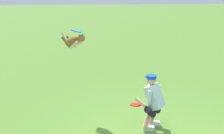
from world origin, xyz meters
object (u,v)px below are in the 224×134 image
object	(u,v)px
dog	(74,41)
frisbee_held	(136,105)
person	(153,101)
frisbee_flying	(76,31)

from	to	relation	value
dog	frisbee_held	world-z (taller)	dog
person	frisbee_held	bearing A→B (deg)	38.35
dog	frisbee_flying	world-z (taller)	frisbee_flying
person	frisbee_held	xyz separation A→B (m)	(0.39, -0.00, -0.09)
frisbee_flying	frisbee_held	bearing A→B (deg)	139.93
dog	frisbee_flying	distance (m)	0.37
person	dog	distance (m)	2.49
frisbee_held	frisbee_flying	bearing A→B (deg)	-40.07
person	frisbee_flying	distance (m)	2.49
dog	frisbee_flying	bearing A→B (deg)	-16.29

